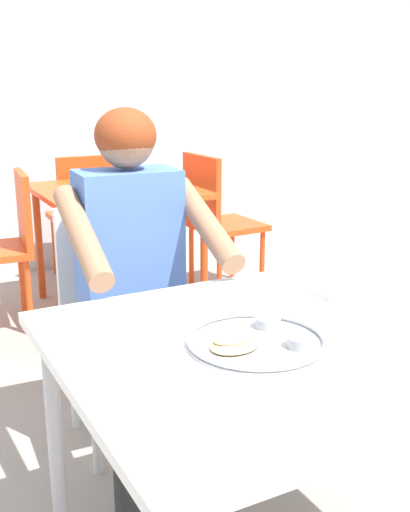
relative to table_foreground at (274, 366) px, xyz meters
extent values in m
cube|color=white|center=(0.00, 0.00, 0.06)|extent=(1.02, 0.92, 0.03)
cylinder|color=#B2B2B7|center=(-0.45, 0.40, -0.31)|extent=(0.04, 0.04, 0.70)
cylinder|color=#B2B2B7|center=(0.45, 0.40, -0.31)|extent=(0.04, 0.04, 0.70)
cylinder|color=#B7BABF|center=(-0.06, -0.01, 0.08)|extent=(0.33, 0.33, 0.01)
torus|color=#B7BABF|center=(-0.06, -0.01, 0.09)|extent=(0.33, 0.33, 0.01)
cylinder|color=#B2B5BA|center=(0.01, -0.08, 0.09)|extent=(0.06, 0.06, 0.03)
cylinder|color=#9E4714|center=(0.01, -0.08, 0.10)|extent=(0.05, 0.05, 0.01)
cylinder|color=#B2B5BA|center=(0.01, 0.05, 0.09)|extent=(0.06, 0.06, 0.03)
cylinder|color=maroon|center=(0.01, 0.05, 0.10)|extent=(0.05, 0.05, 0.01)
ellipsoid|color=tan|center=(-0.12, -0.01, 0.09)|extent=(0.15, 0.13, 0.01)
ellipsoid|color=tan|center=(-0.12, 0.00, 0.09)|extent=(0.09, 0.06, 0.01)
cylinder|color=white|center=(0.31, 0.13, 0.13)|extent=(0.07, 0.07, 0.11)
cylinder|color=#593319|center=(0.31, 0.13, 0.16)|extent=(0.06, 0.06, 0.02)
cube|color=silver|center=(-0.06, 0.86, -0.21)|extent=(0.45, 0.43, 0.04)
cube|color=silver|center=(-0.05, 1.05, 0.01)|extent=(0.41, 0.06, 0.42)
cylinder|color=silver|center=(0.11, 0.69, -0.45)|extent=(0.03, 0.03, 0.43)
cylinder|color=silver|center=(-0.24, 0.71, -0.45)|extent=(0.03, 0.03, 0.43)
cylinder|color=silver|center=(0.13, 1.01, -0.45)|extent=(0.03, 0.03, 0.43)
cylinder|color=silver|center=(-0.22, 1.03, -0.45)|extent=(0.03, 0.03, 0.43)
cylinder|color=#323232|center=(0.07, 0.40, -0.43)|extent=(0.10, 0.10, 0.46)
cylinder|color=#323232|center=(0.08, 0.60, -0.16)|extent=(0.14, 0.41, 0.12)
cylinder|color=#323232|center=(-0.23, 0.42, -0.43)|extent=(0.10, 0.10, 0.46)
cylinder|color=#323232|center=(-0.22, 0.62, -0.16)|extent=(0.14, 0.41, 0.12)
cube|color=#4C72C6|center=(-0.06, 0.81, 0.11)|extent=(0.35, 0.22, 0.54)
cylinder|color=#996B4C|center=(0.14, 0.62, 0.22)|extent=(0.10, 0.46, 0.25)
cylinder|color=#996B4C|center=(-0.27, 0.64, 0.22)|extent=(0.10, 0.46, 0.25)
sphere|color=#996B4C|center=(-0.06, 0.81, 0.48)|extent=(0.19, 0.19, 0.19)
ellipsoid|color=maroon|center=(-0.06, 0.81, 0.49)|extent=(0.21, 0.20, 0.18)
cube|color=#E04C19|center=(0.41, 2.24, 0.05)|extent=(0.87, 0.88, 0.03)
cylinder|color=#B33D14|center=(0.04, 1.86, -0.31)|extent=(0.04, 0.04, 0.69)
cylinder|color=#B33D14|center=(0.79, 1.86, -0.31)|extent=(0.04, 0.04, 0.69)
cylinder|color=#B33D14|center=(0.04, 2.62, -0.31)|extent=(0.04, 0.04, 0.69)
cylinder|color=#B33D14|center=(0.79, 2.62, -0.31)|extent=(0.04, 0.04, 0.69)
cube|color=#DB491A|center=(-0.12, 2.20, 0.00)|extent=(0.07, 0.38, 0.40)
cylinder|color=#DB491A|center=(-0.16, 2.05, -0.45)|extent=(0.03, 0.03, 0.42)
cylinder|color=#DB491A|center=(-0.13, 2.36, -0.45)|extent=(0.03, 0.03, 0.42)
cube|color=#E44518|center=(1.14, 2.23, -0.23)|extent=(0.42, 0.45, 0.04)
cube|color=#E44518|center=(0.96, 2.22, 0.01)|extent=(0.05, 0.41, 0.44)
cylinder|color=#E44518|center=(1.30, 2.41, -0.45)|extent=(0.03, 0.03, 0.41)
cylinder|color=#E44518|center=(1.31, 2.06, -0.45)|extent=(0.03, 0.03, 0.41)
cylinder|color=#E44518|center=(0.98, 2.40, -0.45)|extent=(0.03, 0.03, 0.41)
cylinder|color=#E44518|center=(0.99, 2.05, -0.45)|extent=(0.03, 0.03, 0.41)
cube|color=#D44919|center=(0.40, 2.91, -0.23)|extent=(0.40, 0.40, 0.04)
cube|color=#D44919|center=(0.39, 2.72, -0.01)|extent=(0.37, 0.05, 0.41)
cylinder|color=#D44919|center=(0.25, 3.07, -0.45)|extent=(0.03, 0.03, 0.41)
cylinder|color=#D44919|center=(0.56, 3.06, -0.45)|extent=(0.03, 0.03, 0.41)
cylinder|color=#D44919|center=(0.24, 2.75, -0.45)|extent=(0.03, 0.03, 0.41)
cylinder|color=#D44919|center=(0.55, 2.75, -0.45)|extent=(0.03, 0.03, 0.41)
camera|label=1|loc=(-0.80, -1.16, 0.68)|focal=44.04mm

